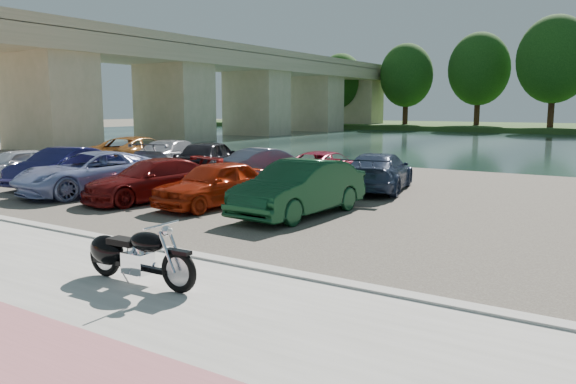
% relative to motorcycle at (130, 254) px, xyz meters
% --- Properties ---
extents(ground, '(200.00, 200.00, 0.00)m').
position_rel_motorcycle_xyz_m(ground, '(-0.03, -0.21, -0.56)').
color(ground, '#595447').
rests_on(ground, ground).
extents(promenade, '(60.00, 6.00, 0.10)m').
position_rel_motorcycle_xyz_m(promenade, '(-0.03, -1.21, -0.51)').
color(promenade, '#9F9D95').
rests_on(promenade, ground).
extents(kerb, '(60.00, 0.30, 0.14)m').
position_rel_motorcycle_xyz_m(kerb, '(-0.03, 1.79, -0.49)').
color(kerb, '#9F9D95').
rests_on(kerb, ground).
extents(parking_lot, '(60.00, 18.00, 0.04)m').
position_rel_motorcycle_xyz_m(parking_lot, '(-0.03, 10.79, -0.54)').
color(parking_lot, '#433D36').
rests_on(parking_lot, ground).
extents(river, '(120.00, 40.00, 0.00)m').
position_rel_motorcycle_xyz_m(river, '(-0.03, 39.79, -0.56)').
color(river, '#192E2C').
rests_on(river, ground).
extents(bridge, '(7.00, 56.00, 8.55)m').
position_rel_motorcycle_xyz_m(bridge, '(-28.03, 40.81, 4.96)').
color(bridge, tan).
rests_on(bridge, ground).
extents(motorcycle, '(2.33, 0.75, 1.05)m').
position_rel_motorcycle_xyz_m(motorcycle, '(0.00, 0.00, 0.00)').
color(motorcycle, black).
rests_on(motorcycle, promenade).
extents(car_0, '(1.82, 3.92, 1.30)m').
position_rel_motorcycle_xyz_m(car_0, '(-13.60, 6.31, 0.13)').
color(car_0, silver).
rests_on(car_0, parking_lot).
extents(car_1, '(2.33, 4.46, 1.40)m').
position_rel_motorcycle_xyz_m(car_1, '(-11.19, 6.63, 0.18)').
color(car_1, '#171647').
rests_on(car_1, parking_lot).
extents(car_2, '(3.10, 5.37, 1.41)m').
position_rel_motorcycle_xyz_m(car_2, '(-8.71, 6.03, 0.18)').
color(car_2, '#8996C7').
rests_on(car_2, parking_lot).
extents(car_3, '(2.76, 4.71, 1.28)m').
position_rel_motorcycle_xyz_m(car_3, '(-5.99, 6.17, 0.12)').
color(car_3, maroon).
rests_on(car_3, parking_lot).
extents(car_4, '(1.98, 4.07, 1.34)m').
position_rel_motorcycle_xyz_m(car_4, '(-3.69, 6.42, 0.15)').
color(car_4, '#A4240A').
rests_on(car_4, parking_lot).
extents(car_5, '(1.83, 4.56, 1.47)m').
position_rel_motorcycle_xyz_m(car_5, '(-0.87, 6.61, 0.22)').
color(car_5, '#103D20').
rests_on(car_5, parking_lot).
extents(car_6, '(3.78, 5.93, 1.52)m').
position_rel_motorcycle_xyz_m(car_6, '(-13.42, 12.35, 0.24)').
color(car_6, '#A56326').
rests_on(car_6, parking_lot).
extents(car_7, '(3.33, 5.31, 1.43)m').
position_rel_motorcycle_xyz_m(car_7, '(-11.20, 12.51, 0.20)').
color(car_7, '#95959D').
rests_on(car_7, parking_lot).
extents(car_8, '(3.09, 4.82, 1.53)m').
position_rel_motorcycle_xyz_m(car_8, '(-8.66, 12.01, 0.24)').
color(car_8, black).
rests_on(car_8, parking_lot).
extents(car_9, '(2.46, 4.08, 1.27)m').
position_rel_motorcycle_xyz_m(car_9, '(-5.86, 12.30, 0.11)').
color(car_9, slate).
rests_on(car_9, parking_lot).
extents(car_10, '(2.23, 4.50, 1.23)m').
position_rel_motorcycle_xyz_m(car_10, '(-3.50, 12.71, 0.09)').
color(car_10, '#A61B38').
rests_on(car_10, parking_lot).
extents(car_11, '(2.84, 4.89, 1.33)m').
position_rel_motorcycle_xyz_m(car_11, '(-0.90, 11.87, 0.14)').
color(car_11, navy).
rests_on(car_11, parking_lot).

